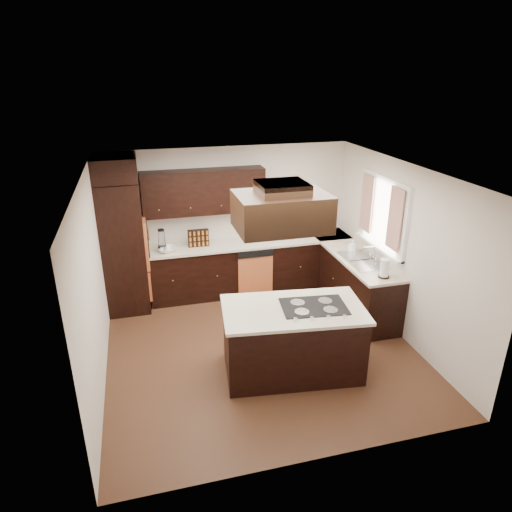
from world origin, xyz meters
name	(u,v)px	position (x,y,z in m)	size (l,w,h in m)	color
floor	(260,347)	(0.00, 0.00, -0.01)	(4.20, 4.20, 0.02)	brown
ceiling	(261,172)	(0.00, 0.00, 2.51)	(4.20, 4.20, 0.02)	white
wall_back	(228,219)	(0.00, 2.11, 1.25)	(4.20, 0.02, 2.50)	beige
wall_front	(321,357)	(0.00, -2.11, 1.25)	(4.20, 0.02, 2.50)	beige
wall_left	(93,284)	(-2.11, 0.00, 1.25)	(0.02, 4.20, 2.50)	beige
wall_right	(402,251)	(2.11, 0.00, 1.25)	(0.02, 4.20, 2.50)	beige
oven_column	(124,247)	(-1.78, 1.71, 1.06)	(0.65, 0.75, 2.12)	black
wall_oven_face	(146,241)	(-1.43, 1.71, 1.12)	(0.05, 0.62, 0.78)	#D26938
base_cabinets_back	(235,269)	(0.03, 1.80, 0.44)	(2.93, 0.60, 0.88)	black
base_cabinets_right	(350,279)	(1.80, 0.90, 0.44)	(0.60, 2.40, 0.88)	black
countertop_back	(235,244)	(0.03, 1.79, 0.90)	(2.93, 0.63, 0.04)	beige
countertop_right	(352,253)	(1.79, 0.90, 0.90)	(0.63, 2.40, 0.04)	beige
upper_cabinets	(204,192)	(-0.43, 1.93, 1.81)	(2.00, 0.34, 0.72)	black
dishwasher_front	(255,276)	(0.33, 1.50, 0.40)	(0.60, 0.05, 0.72)	#D26938
window_frame	(383,214)	(2.07, 0.55, 1.65)	(0.06, 1.32, 1.12)	white
window_pane	(385,214)	(2.10, 0.55, 1.65)	(0.00, 1.20, 1.00)	white
curtain_left	(395,219)	(2.01, 0.13, 1.70)	(0.02, 0.34, 0.90)	beige
curtain_right	(367,203)	(2.01, 0.97, 1.70)	(0.02, 0.34, 0.90)	beige
sink_rim	(363,260)	(1.80, 0.55, 0.92)	(0.52, 0.84, 0.01)	silver
island	(292,341)	(0.26, -0.62, 0.44)	(1.70, 0.93, 0.88)	black
island_top	(293,309)	(0.26, -0.62, 0.90)	(1.76, 0.99, 0.04)	beige
cooktop	(314,306)	(0.52, -0.65, 0.93)	(0.80, 0.54, 0.01)	black
range_hood	(282,212)	(0.10, -0.55, 2.16)	(1.05, 0.72, 0.42)	black
hood_duct	(282,188)	(0.10, -0.55, 2.44)	(0.55, 0.50, 0.13)	black
blender_base	(162,249)	(-1.18, 1.71, 0.97)	(0.15, 0.15, 0.10)	silver
blender_pitcher	(162,238)	(-1.18, 1.71, 1.15)	(0.13, 0.13, 0.26)	silver
spice_rack	(198,238)	(-0.57, 1.81, 1.06)	(0.35, 0.09, 0.29)	black
mixing_bowl	(167,249)	(-1.10, 1.69, 0.96)	(0.29, 0.29, 0.07)	white
soap_bottle	(352,245)	(1.81, 0.96, 1.02)	(0.09, 0.09, 0.19)	white
paper_towel	(384,268)	(1.80, -0.09, 1.06)	(0.13, 0.13, 0.28)	white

